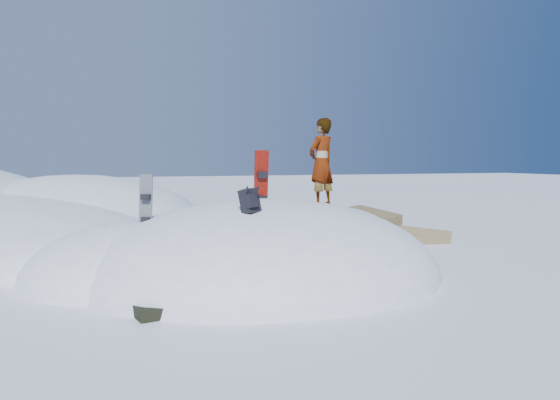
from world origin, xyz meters
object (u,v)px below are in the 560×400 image
object	(u,v)px
snowboard_dark	(146,211)
snowboard_red	(261,190)
person	(322,162)
backpack	(250,201)

from	to	relation	value
snowboard_dark	snowboard_red	bearing A→B (deg)	49.00
snowboard_red	snowboard_dark	size ratio (longest dim) A/B	1.21
snowboard_red	person	distance (m)	1.36
backpack	person	bearing A→B (deg)	-1.11
snowboard_dark	person	bearing A→B (deg)	33.63
snowboard_dark	person	world-z (taller)	person
snowboard_red	person	size ratio (longest dim) A/B	0.94
backpack	person	xyz separation A→B (m)	(1.80, 1.10, 0.64)
person	backpack	bearing A→B (deg)	4.90
backpack	person	distance (m)	2.21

